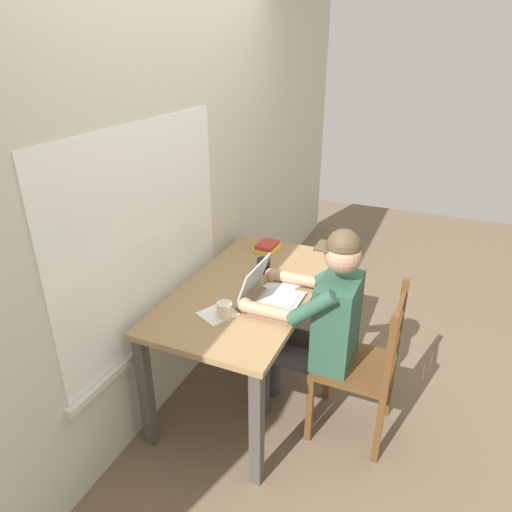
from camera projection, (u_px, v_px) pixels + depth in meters
The scene contains 12 objects.
ground_plane at pixel (251, 385), 3.07m from camera, with size 8.00×8.00×0.00m, color brown.
back_wall at pixel (178, 190), 2.68m from camera, with size 6.00×0.08×2.60m.
desk at pixel (250, 300), 2.79m from camera, with size 1.41×0.75×0.75m.
seated_person at pixel (318, 320), 2.54m from camera, with size 0.50×0.60×1.24m.
wooden_chair at pixel (365, 366), 2.53m from camera, with size 0.42×0.42×0.94m.
laptop at pixel (268, 294), 2.56m from camera, with size 0.33×0.31×0.23m.
computer_mouse at pixel (292, 278), 2.81m from camera, with size 0.06×0.10×0.03m, color #ADAFB2.
coffee_mug_white at pixel (225, 310), 2.42m from camera, with size 0.12×0.08×0.09m.
coffee_mug_dark at pixel (263, 265), 2.90m from camera, with size 0.12×0.08×0.09m.
book_stack_main at pixel (267, 247), 3.21m from camera, with size 0.18×0.15×0.05m.
paper_pile_near_laptop at pixel (286, 284), 2.75m from camera, with size 0.25×0.17×0.02m, color silver.
paper_pile_back_corner at pixel (218, 314), 2.46m from camera, with size 0.18×0.16×0.01m, color white.
Camera 1 is at (-2.20, -0.99, 2.09)m, focal length 32.29 mm.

